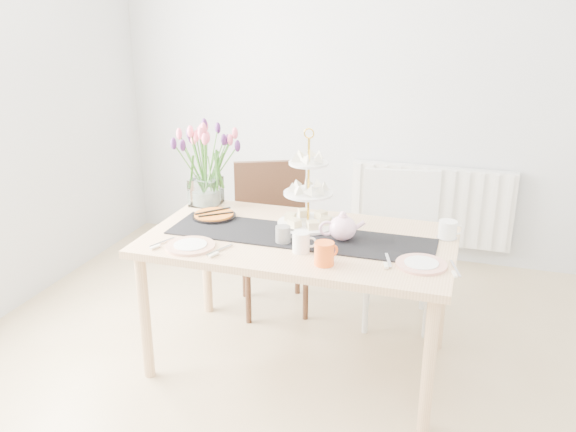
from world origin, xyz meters
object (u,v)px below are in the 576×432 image
(chair_white, at_px, (399,235))
(cream_jug, at_px, (447,230))
(dining_table, at_px, (299,251))
(chair_brown, at_px, (272,224))
(mug_orange, at_px, (324,254))
(cake_stand, at_px, (308,202))
(plate_right, at_px, (421,264))
(tulip_vase, at_px, (204,151))
(mug_grey, at_px, (283,235))
(tart_tin, at_px, (214,216))
(mug_white, at_px, (301,242))
(teapot, at_px, (343,228))
(plate_left, at_px, (190,246))
(radiator, at_px, (431,205))

(chair_white, bearing_deg, cream_jug, -67.07)
(dining_table, xyz_separation_m, chair_brown, (-0.37, 0.64, -0.12))
(chair_white, xyz_separation_m, mug_orange, (-0.22, -1.01, 0.26))
(cake_stand, distance_m, plate_right, 0.74)
(tulip_vase, distance_m, mug_grey, 0.83)
(tart_tin, distance_m, mug_orange, 0.86)
(dining_table, height_order, chair_white, chair_white)
(cream_jug, relative_size, tart_tin, 0.38)
(tulip_vase, distance_m, tart_tin, 0.41)
(mug_grey, bearing_deg, cream_jug, -21.49)
(cream_jug, height_order, mug_orange, mug_orange)
(dining_table, bearing_deg, tulip_vase, 153.77)
(tulip_vase, relative_size, mug_white, 5.96)
(chair_white, bearing_deg, tart_tin, -157.82)
(chair_white, distance_m, mug_white, 1.00)
(teapot, xyz_separation_m, plate_left, (-0.71, -0.31, -0.06))
(tart_tin, bearing_deg, plate_right, -13.92)
(radiator, relative_size, plate_right, 5.02)
(teapot, height_order, plate_right, teapot)
(chair_brown, bearing_deg, cream_jug, -45.55)
(chair_white, distance_m, mug_grey, 0.98)
(chair_brown, height_order, tulip_vase, tulip_vase)
(cake_stand, height_order, mug_orange, cake_stand)
(radiator, distance_m, chair_brown, 1.37)
(teapot, height_order, mug_orange, teapot)
(mug_white, bearing_deg, mug_grey, 132.37)
(chair_white, bearing_deg, chair_brown, 176.67)
(radiator, xyz_separation_m, mug_white, (-0.48, -1.82, 0.35))
(plate_right, bearing_deg, teapot, 156.37)
(dining_table, bearing_deg, tart_tin, 166.84)
(mug_orange, bearing_deg, tart_tin, 97.14)
(radiator, relative_size, plate_left, 4.83)
(mug_white, bearing_deg, chair_brown, 103.14)
(radiator, bearing_deg, teapot, -101.19)
(mug_orange, relative_size, plate_left, 0.45)
(teapot, bearing_deg, chair_brown, 113.61)
(cream_jug, xyz_separation_m, tart_tin, (-1.28, -0.09, -0.03))
(cream_jug, bearing_deg, plate_left, -165.12)
(radiator, xyz_separation_m, chair_brown, (-0.92, -1.01, 0.10))
(chair_brown, height_order, mug_grey, chair_brown)
(tart_tin, height_order, plate_right, tart_tin)
(mug_orange, bearing_deg, dining_table, 71.65)
(tulip_vase, height_order, mug_orange, tulip_vase)
(cake_stand, height_order, mug_grey, cake_stand)
(radiator, height_order, plate_left, plate_left)
(dining_table, height_order, plate_right, plate_right)
(chair_brown, bearing_deg, teapot, -70.94)
(chair_brown, height_order, chair_white, chair_brown)
(tulip_vase, xyz_separation_m, teapot, (0.91, -0.32, -0.26))
(chair_brown, xyz_separation_m, teapot, (0.60, -0.62, 0.27))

